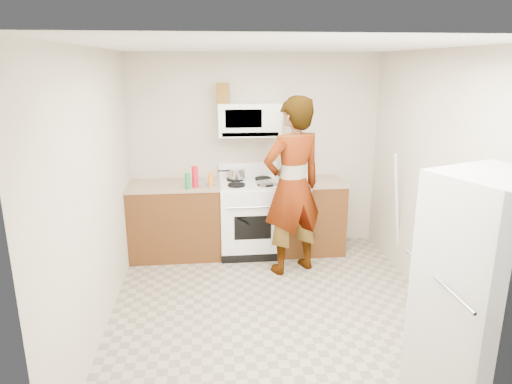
{
  "coord_description": "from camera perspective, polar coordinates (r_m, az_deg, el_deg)",
  "views": [
    {
      "loc": [
        -0.61,
        -4.0,
        2.36
      ],
      "look_at": [
        -0.12,
        0.55,
        1.07
      ],
      "focal_mm": 32.0,
      "sensor_mm": 36.0,
      "label": 1
    }
  ],
  "objects": [
    {
      "name": "floor",
      "position": [
        4.68,
        2.3,
        -14.51
      ],
      "size": [
        3.6,
        3.6,
        0.0
      ],
      "primitive_type": "plane",
      "color": "gray",
      "rests_on": "ground"
    },
    {
      "name": "back_wall",
      "position": [
        5.92,
        -0.07,
        4.96
      ],
      "size": [
        3.2,
        0.02,
        2.5
      ],
      "primitive_type": "cube",
      "color": "beige",
      "rests_on": "floor"
    },
    {
      "name": "right_wall",
      "position": [
        4.7,
        22.06,
        0.92
      ],
      "size": [
        0.02,
        3.6,
        2.5
      ],
      "primitive_type": "cube",
      "color": "beige",
      "rests_on": "floor"
    },
    {
      "name": "cabinet_left",
      "position": [
        5.83,
        -10.0,
        -3.62
      ],
      "size": [
        1.12,
        0.62,
        0.9
      ],
      "primitive_type": "cube",
      "color": "#572D14",
      "rests_on": "floor"
    },
    {
      "name": "counter_left",
      "position": [
        5.69,
        -10.22,
        0.83
      ],
      "size": [
        1.14,
        0.64,
        0.03
      ],
      "primitive_type": "cube",
      "color": "#9F856C",
      "rests_on": "cabinet_left"
    },
    {
      "name": "cabinet_right",
      "position": [
        5.95,
        6.77,
        -3.07
      ],
      "size": [
        0.8,
        0.62,
        0.9
      ],
      "primitive_type": "cube",
      "color": "#572D14",
      "rests_on": "floor"
    },
    {
      "name": "counter_right",
      "position": [
        5.82,
        6.92,
        1.29
      ],
      "size": [
        0.82,
        0.64,
        0.03
      ],
      "primitive_type": "cube",
      "color": "#9F856C",
      "rests_on": "cabinet_right"
    },
    {
      "name": "gas_range",
      "position": [
        5.81,
        -0.73,
        -3.05
      ],
      "size": [
        0.76,
        0.65,
        1.13
      ],
      "color": "white",
      "rests_on": "floor"
    },
    {
      "name": "microwave",
      "position": [
        5.67,
        -0.89,
        9.08
      ],
      "size": [
        0.76,
        0.38,
        0.4
      ],
      "primitive_type": "cube",
      "color": "white",
      "rests_on": "back_wall"
    },
    {
      "name": "person",
      "position": [
        5.16,
        4.6,
        0.64
      ],
      "size": [
        0.87,
        0.73,
        2.04
      ],
      "primitive_type": "imported",
      "rotation": [
        0.0,
        0.0,
        3.53
      ],
      "color": "tan",
      "rests_on": "floor"
    },
    {
      "name": "fridge",
      "position": [
        3.48,
        26.81,
        -11.78
      ],
      "size": [
        0.91,
        0.91,
        1.7
      ],
      "primitive_type": "cube",
      "rotation": [
        0.0,
        0.0,
        0.37
      ],
      "color": "silver",
      "rests_on": "floor"
    },
    {
      "name": "kettle",
      "position": [
        5.85,
        6.06,
        2.44
      ],
      "size": [
        0.14,
        0.14,
        0.17
      ],
      "primitive_type": "cylinder",
      "rotation": [
        0.0,
        0.0,
        0.01
      ],
      "color": "white",
      "rests_on": "counter_right"
    },
    {
      "name": "jug",
      "position": [
        5.57,
        -4.19,
        12.22
      ],
      "size": [
        0.17,
        0.17,
        0.24
      ],
      "primitive_type": "cube",
      "rotation": [
        0.0,
        0.0,
        -0.21
      ],
      "color": "brown",
      "rests_on": "microwave"
    },
    {
      "name": "saucepan",
      "position": [
        5.8,
        -2.44,
        2.33
      ],
      "size": [
        0.25,
        0.25,
        0.12
      ],
      "primitive_type": "cylinder",
      "rotation": [
        0.0,
        0.0,
        0.17
      ],
      "color": "silver",
      "rests_on": "gas_range"
    },
    {
      "name": "tray",
      "position": [
        5.56,
        1.51,
        1.12
      ],
      "size": [
        0.29,
        0.24,
        0.05
      ],
      "primitive_type": "cube",
      "rotation": [
        0.0,
        0.0,
        0.36
      ],
      "color": "silver",
      "rests_on": "gas_range"
    },
    {
      "name": "bottle_spray",
      "position": [
        5.47,
        -7.63,
        1.9
      ],
      "size": [
        0.1,
        0.1,
        0.25
      ],
      "primitive_type": "cylinder",
      "rotation": [
        0.0,
        0.0,
        0.42
      ],
      "color": "red",
      "rests_on": "counter_left"
    },
    {
      "name": "bottle_hot_sauce",
      "position": [
        5.47,
        -5.68,
        1.55
      ],
      "size": [
        0.07,
        0.07,
        0.18
      ],
      "primitive_type": "cylinder",
      "rotation": [
        0.0,
        0.0,
        0.19
      ],
      "color": "orange",
      "rests_on": "counter_left"
    },
    {
      "name": "bottle_green_cap",
      "position": [
        5.41,
        -8.55,
        1.36
      ],
      "size": [
        0.07,
        0.07,
        0.19
      ],
      "primitive_type": "cylinder",
      "rotation": [
        0.0,
        0.0,
        0.1
      ],
      "color": "#178038",
      "rests_on": "counter_left"
    },
    {
      "name": "pot_lid",
      "position": [
        5.53,
        -6.05,
        0.8
      ],
      "size": [
        0.31,
        0.31,
        0.01
      ],
      "primitive_type": "cylinder",
      "rotation": [
        0.0,
        0.0,
        0.34
      ],
      "color": "white",
      "rests_on": "counter_left"
    },
    {
      "name": "broom",
      "position": [
        5.52,
        17.21,
        -2.37
      ],
      "size": [
        0.26,
        0.2,
        1.4
      ],
      "primitive_type": "cylinder",
      "rotation": [
        0.14,
        -0.14,
        -0.16
      ],
      "color": "white",
      "rests_on": "floor"
    }
  ]
}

